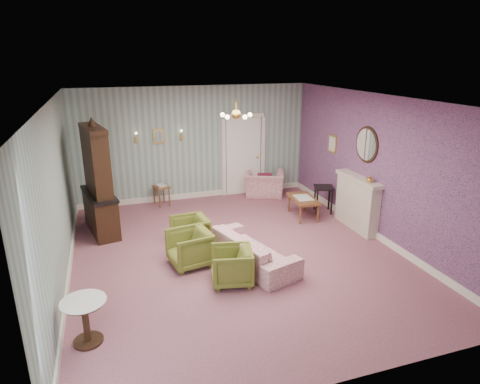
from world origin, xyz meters
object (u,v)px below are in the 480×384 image
object	(u,v)px
olive_chair_b	(190,246)
fireplace	(357,203)
coffee_table	(303,207)
side_table_black	(323,199)
pedestal_table	(86,322)
sofa_chintz	(251,244)
dresser	(97,178)
olive_chair_c	(190,231)
olive_chair_a	(232,264)
wingback_chair	(264,179)

from	to	relation	value
olive_chair_b	fireplace	bearing A→B (deg)	88.77
coffee_table	side_table_black	bearing A→B (deg)	12.36
fireplace	pedestal_table	distance (m)	5.95
sofa_chintz	pedestal_table	xyz separation A→B (m)	(-2.79, -1.38, -0.07)
fireplace	coffee_table	distance (m)	1.28
sofa_chintz	pedestal_table	bearing A→B (deg)	99.54
dresser	olive_chair_c	bearing A→B (deg)	-50.16
olive_chair_a	olive_chair_b	size ratio (longest dim) A/B	0.94
olive_chair_a	fireplace	bearing A→B (deg)	124.95
olive_chair_a	side_table_black	size ratio (longest dim) A/B	1.05
wingback_chair	coffee_table	bearing A→B (deg)	120.99
olive_chair_c	coffee_table	bearing A→B (deg)	99.56
olive_chair_a	wingback_chair	size ratio (longest dim) A/B	0.66
dresser	fireplace	distance (m)	5.52
olive_chair_b	wingback_chair	bearing A→B (deg)	130.73
sofa_chintz	fireplace	distance (m)	2.86
coffee_table	olive_chair_c	bearing A→B (deg)	-165.41
sofa_chintz	olive_chair_b	bearing A→B (deg)	57.22
wingback_chair	dresser	xyz separation A→B (m)	(-4.18, -1.17, 0.76)
wingback_chair	sofa_chintz	bearing A→B (deg)	86.98
olive_chair_a	wingback_chair	distance (m)	4.59
olive_chair_b	sofa_chintz	bearing A→B (deg)	64.68
olive_chair_b	dresser	bearing A→B (deg)	-153.53
olive_chair_b	side_table_black	distance (m)	3.92
sofa_chintz	dresser	bearing A→B (deg)	30.39
sofa_chintz	fireplace	bearing A→B (deg)	-89.57
olive_chair_b	coffee_table	size ratio (longest dim) A/B	0.77
sofa_chintz	wingback_chair	bearing A→B (deg)	-41.63
wingback_chair	pedestal_table	world-z (taller)	wingback_chair
olive_chair_b	fireplace	distance (m)	3.83
wingback_chair	coffee_table	distance (m)	1.78
olive_chair_b	pedestal_table	xyz separation A→B (m)	(-1.72, -1.69, -0.04)
pedestal_table	coffee_table	bearing A→B (deg)	33.91
olive_chair_c	olive_chair_b	bearing A→B (deg)	-17.09
olive_chair_a	coffee_table	distance (m)	3.36
olive_chair_b	olive_chair_c	distance (m)	0.76
olive_chair_a	fireplace	distance (m)	3.54
dresser	fireplace	size ratio (longest dim) A/B	1.72
olive_chair_c	pedestal_table	size ratio (longest dim) A/B	1.06
side_table_black	pedestal_table	distance (m)	6.24
sofa_chintz	dresser	size ratio (longest dim) A/B	0.81
coffee_table	side_table_black	xyz separation A→B (m)	(0.60, 0.13, 0.08)
side_table_black	sofa_chintz	bearing A→B (deg)	-142.76
olive_chair_c	wingback_chair	distance (m)	3.55
olive_chair_a	olive_chair_c	distance (m)	1.61
sofa_chintz	olive_chair_c	bearing A→B (deg)	24.11
olive_chair_a	side_table_black	bearing A→B (deg)	140.78
olive_chair_b	side_table_black	xyz separation A→B (m)	(3.58, 1.61, -0.04)
fireplace	coffee_table	bearing A→B (deg)	130.92
dresser	side_table_black	bearing A→B (deg)	-16.58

